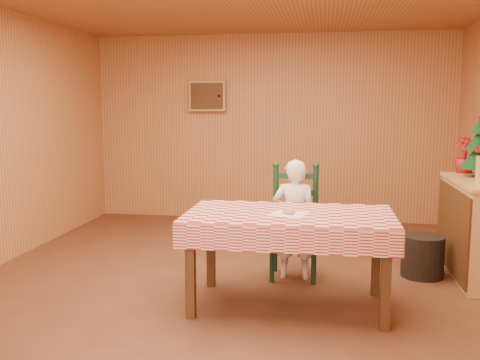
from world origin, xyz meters
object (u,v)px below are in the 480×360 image
(ladder_chair, at_px, (295,224))
(shelf_unit, at_px, (480,229))
(christmas_tree, at_px, (479,148))
(storage_bin, at_px, (423,256))
(seated_child, at_px, (294,219))
(dining_table, at_px, (289,223))

(ladder_chair, distance_m, shelf_unit, 1.74)
(christmas_tree, height_order, storage_bin, christmas_tree)
(seated_child, relative_size, shelf_unit, 0.91)
(seated_child, bearing_deg, christmas_tree, -163.20)
(christmas_tree, xyz_separation_m, storage_bin, (-0.53, -0.30, -1.01))
(ladder_chair, xyz_separation_m, shelf_unit, (1.73, 0.22, -0.04))
(shelf_unit, distance_m, christmas_tree, 0.79)
(dining_table, relative_size, shelf_unit, 1.34)
(seated_child, xyz_separation_m, christmas_tree, (1.73, 0.52, 0.65))
(seated_child, xyz_separation_m, storage_bin, (1.21, 0.23, -0.36))
(seated_child, bearing_deg, ladder_chair, -90.00)
(christmas_tree, bearing_deg, storage_bin, -150.49)
(dining_table, height_order, shelf_unit, shelf_unit)
(ladder_chair, height_order, shelf_unit, ladder_chair)
(dining_table, xyz_separation_m, christmas_tree, (1.73, 1.25, 0.52))
(shelf_unit, bearing_deg, ladder_chair, -172.83)
(dining_table, height_order, christmas_tree, christmas_tree)
(christmas_tree, bearing_deg, ladder_chair, -164.93)
(dining_table, height_order, storage_bin, dining_table)
(ladder_chair, bearing_deg, dining_table, -90.00)
(seated_child, height_order, christmas_tree, christmas_tree)
(storage_bin, bearing_deg, shelf_unit, 5.35)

